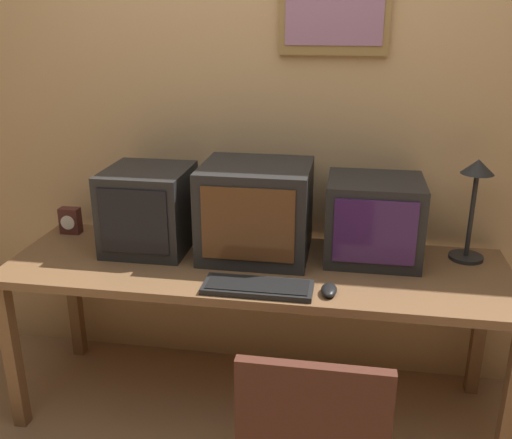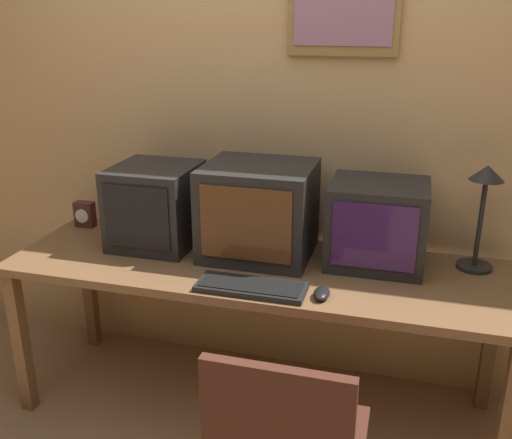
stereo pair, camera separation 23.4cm
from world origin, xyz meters
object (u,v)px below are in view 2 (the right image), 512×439
(monitor_left, at_px, (156,205))
(mouse_near_keyboard, at_px, (322,293))
(desk_clock, at_px, (85,214))
(desk_lamp, at_px, (484,198))
(keyboard_main, at_px, (251,287))
(monitor_center, at_px, (259,210))
(monitor_right, at_px, (377,224))

(monitor_left, bearing_deg, mouse_near_keyboard, -22.13)
(desk_clock, xyz_separation_m, desk_lamp, (1.82, -0.01, 0.24))
(keyboard_main, bearing_deg, monitor_center, 100.55)
(mouse_near_keyboard, height_order, desk_lamp, desk_lamp)
(monitor_center, height_order, mouse_near_keyboard, monitor_center)
(monitor_center, relative_size, desk_clock, 3.65)
(monitor_center, distance_m, desk_lamp, 0.91)
(mouse_near_keyboard, bearing_deg, desk_lamp, 37.05)
(monitor_left, height_order, monitor_right, monitor_left)
(monitor_left, relative_size, monitor_center, 0.83)
(mouse_near_keyboard, distance_m, desk_lamp, 0.77)
(monitor_center, height_order, monitor_right, monitor_center)
(keyboard_main, bearing_deg, monitor_left, 147.91)
(monitor_center, bearing_deg, keyboard_main, -79.45)
(monitor_right, bearing_deg, monitor_left, -177.33)
(mouse_near_keyboard, xyz_separation_m, desk_lamp, (0.57, 0.43, 0.29))
(mouse_near_keyboard, relative_size, desk_clock, 0.85)
(keyboard_main, xyz_separation_m, desk_lamp, (0.84, 0.44, 0.29))
(monitor_center, xyz_separation_m, mouse_near_keyboard, (0.34, -0.34, -0.18))
(mouse_near_keyboard, bearing_deg, monitor_right, 66.52)
(keyboard_main, bearing_deg, desk_clock, 155.57)
(monitor_left, bearing_deg, desk_lamp, 4.01)
(monitor_center, distance_m, keyboard_main, 0.40)
(monitor_right, distance_m, desk_clock, 1.43)
(mouse_near_keyboard, relative_size, desk_lamp, 0.24)
(desk_lamp, bearing_deg, monitor_left, -175.99)
(monitor_left, xyz_separation_m, desk_clock, (-0.44, 0.10, -0.12))
(monitor_right, bearing_deg, desk_clock, 177.61)
(keyboard_main, bearing_deg, monitor_right, 41.79)
(mouse_near_keyboard, height_order, desk_clock, desk_clock)
(keyboard_main, xyz_separation_m, desk_clock, (-0.98, 0.45, 0.05))
(mouse_near_keyboard, bearing_deg, desk_clock, 160.81)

